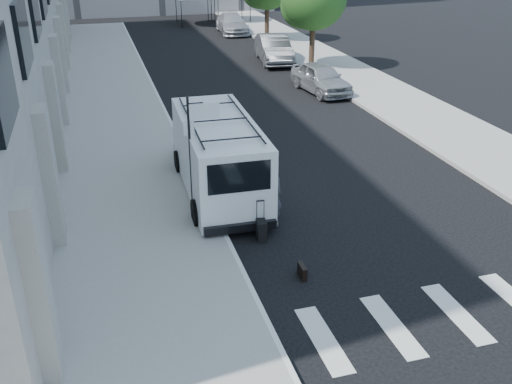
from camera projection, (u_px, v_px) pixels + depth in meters
ground at (315, 259)px, 14.76m from camera, size 120.00×120.00×0.00m
sidewalk_left at (112, 101)px, 27.56m from camera, size 4.50×48.00×0.15m
sidewalk_right at (333, 66)px, 34.36m from camera, size 4.00×56.00×0.15m
sign_pole at (197, 131)px, 15.81m from camera, size 1.03×0.07×3.50m
businessman at (271, 197)px, 15.95m from camera, size 0.73×0.53×1.88m
briefcase at (302, 271)px, 13.92m from camera, size 0.13×0.44×0.34m
suitcase at (262, 230)px, 15.52m from camera, size 0.29×0.43×1.12m
cargo_van at (218, 155)px, 17.95m from camera, size 2.47×6.59×2.44m
parked_car_a at (321, 78)px, 28.99m from camera, size 2.18×4.48×1.47m
parked_car_b at (274, 49)px, 35.26m from camera, size 2.39×5.20×1.65m
parked_car_c at (232, 24)px, 44.70m from camera, size 2.34×5.15×1.46m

